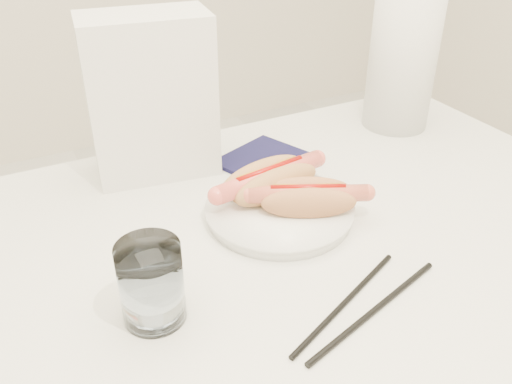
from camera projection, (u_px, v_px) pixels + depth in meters
name	position (u px, v px, depth m)	size (l,w,h in m)	color
table	(270.00, 286.00, 0.78)	(1.20, 0.80, 0.75)	silver
plate	(279.00, 212.00, 0.82)	(0.22, 0.22, 0.02)	white
hotdog_left	(270.00, 181.00, 0.83)	(0.19, 0.10, 0.05)	#BF834C
hotdog_right	(307.00, 198.00, 0.80)	(0.17, 0.12, 0.05)	#BB7849
water_glass	(151.00, 283.00, 0.62)	(0.07, 0.07, 0.10)	silver
chopstick_near	(375.00, 310.00, 0.65)	(0.01, 0.01, 0.24)	black
chopstick_far	(346.00, 302.00, 0.66)	(0.01, 0.01, 0.23)	black
napkin_box	(151.00, 97.00, 0.88)	(0.20, 0.11, 0.27)	silver
navy_napkin	(268.00, 161.00, 0.97)	(0.14, 0.14, 0.01)	#111034
paper_towel_roll	(403.00, 55.00, 1.04)	(0.13, 0.13, 0.29)	silver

